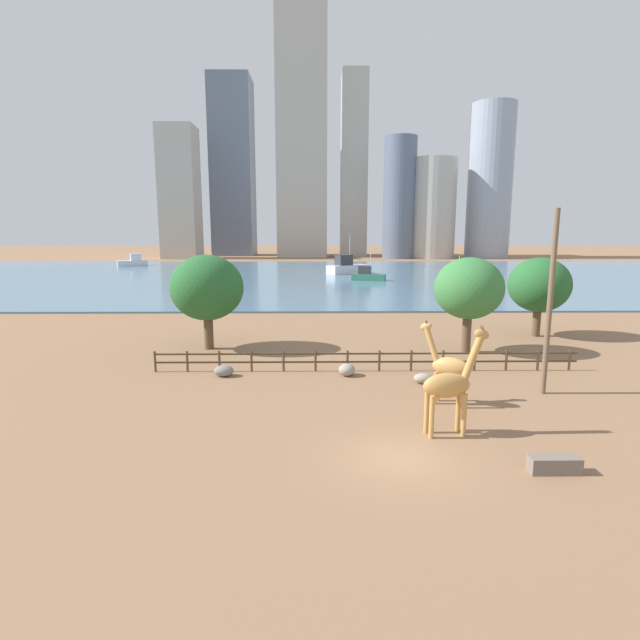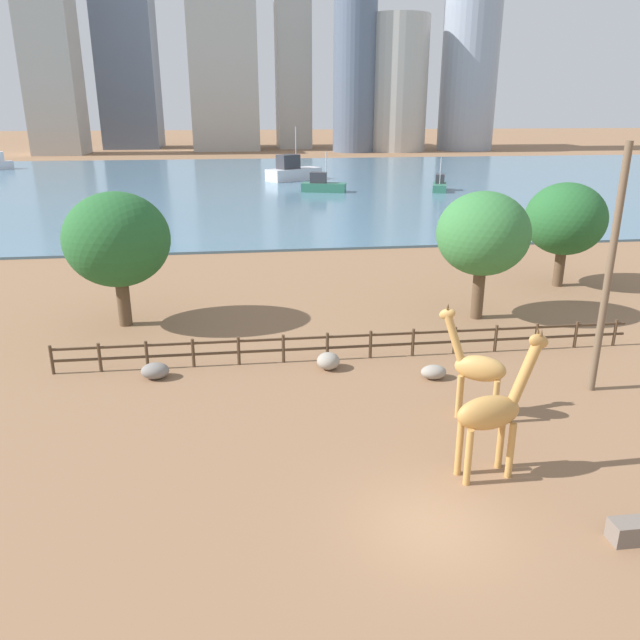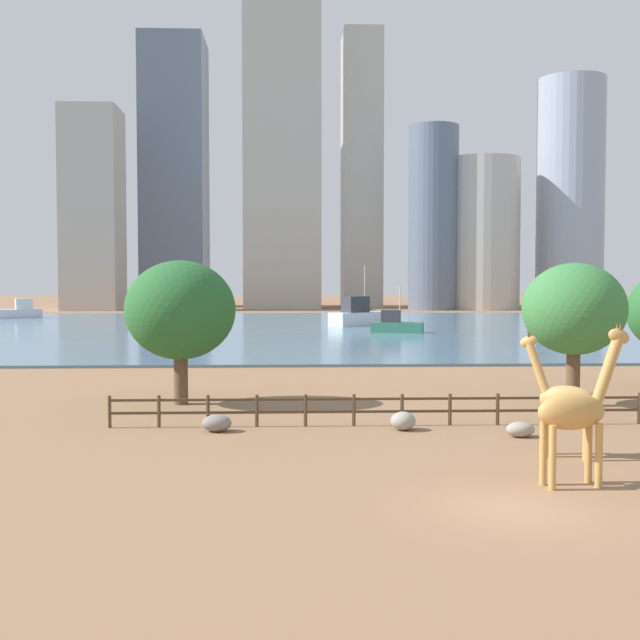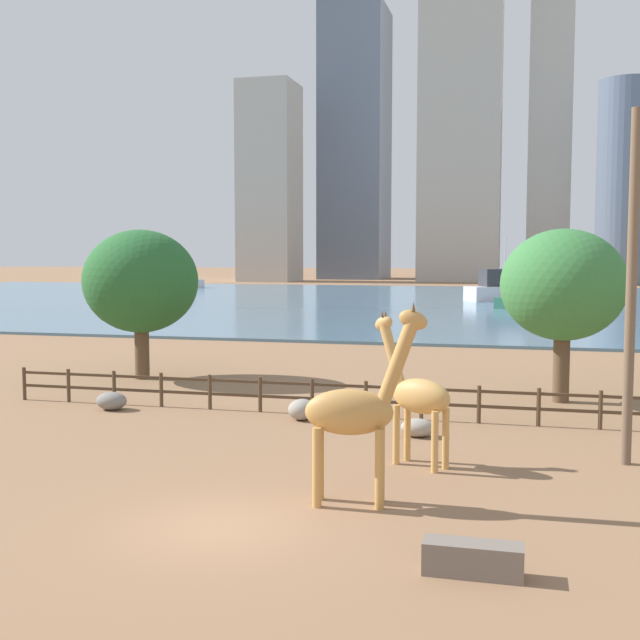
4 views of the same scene
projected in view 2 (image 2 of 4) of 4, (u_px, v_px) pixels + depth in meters
ground_plane at (271, 182)px, 91.92m from camera, size 400.00×400.00×0.00m
harbor_water at (272, 184)px, 89.08m from camera, size 180.00×86.00×0.20m
giraffe_tall at (476, 367)px, 22.38m from camera, size 2.50×1.67×4.21m
giraffe_companion at (493, 411)px, 18.68m from camera, size 2.91×1.11×4.72m
utility_pole at (609, 273)px, 23.60m from camera, size 0.28×0.28×9.69m
boulder_near_fence at (434, 372)px, 26.10m from camera, size 1.08×0.78×0.58m
boulder_by_pole at (328, 361)px, 27.02m from camera, size 0.99×0.98×0.74m
boulder_small at (155, 371)px, 26.11m from camera, size 1.17×0.89×0.67m
enclosure_fence at (351, 343)px, 27.96m from camera, size 26.12×0.14×1.30m
tree_left_large at (117, 240)px, 31.09m from camera, size 5.25×5.25×6.88m
tree_center_broad at (483, 234)px, 32.14m from camera, size 4.81×4.81×6.75m
tree_right_tall at (565, 219)px, 38.21m from camera, size 4.89×4.89×6.45m
boat_sailboat at (440, 185)px, 81.05m from camera, size 3.08×5.02×4.25m
boat_tug at (323, 185)px, 80.11m from camera, size 5.96×3.54×5.06m
boat_barge at (293, 171)px, 92.46m from camera, size 8.73×7.20×7.61m
skyline_tower_needle at (355, 70)px, 144.70m from camera, size 9.96×9.96×36.64m
skyline_block_central at (395, 85)px, 148.94m from camera, size 15.31×15.31×30.46m
skyline_tower_glass at (51, 61)px, 137.17m from camera, size 10.82×11.74×39.87m
skyline_block_right at (292, 24)px, 154.98m from camera, size 8.33×13.07×59.54m
skyline_tower_short at (471, 49)px, 149.24m from camera, size 13.56×13.56×46.85m
skyline_block_wide at (124, 24)px, 154.93m from camera, size 13.87×15.81×59.46m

